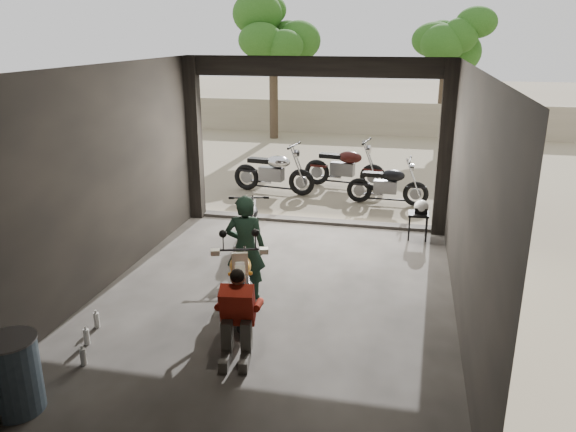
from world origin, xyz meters
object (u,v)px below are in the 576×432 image
at_px(mechanic, 236,319).
at_px(oil_drum, 14,376).
at_px(helmet, 421,207).
at_px(rider, 246,248).
at_px(outside_bike_b, 345,163).
at_px(outside_bike_c, 388,181).
at_px(main_bike, 241,272).
at_px(left_bike, 250,217).
at_px(stool, 418,217).
at_px(outside_bike_a, 273,168).
at_px(sign_post, 476,124).

xyz_separation_m(mechanic, oil_drum, (-1.85, -1.38, -0.11)).
height_order(helmet, oil_drum, oil_drum).
distance_m(rider, mechanic, 1.59).
bearing_deg(oil_drum, helmet, 56.11).
xyz_separation_m(outside_bike_b, helmet, (1.78, -3.33, 0.03)).
relative_size(outside_bike_c, helmet, 5.68).
bearing_deg(main_bike, outside_bike_c, 55.39).
distance_m(left_bike, oil_drum, 5.07).
xyz_separation_m(main_bike, mechanic, (0.31, -1.19, -0.03)).
xyz_separation_m(outside_bike_b, mechanic, (-0.30, -7.81, -0.09)).
xyz_separation_m(rider, stool, (2.38, 2.94, -0.33)).
distance_m(main_bike, mechanic, 1.23).
bearing_deg(oil_drum, outside_bike_a, 85.98).
xyz_separation_m(helmet, sign_post, (1.00, 1.99, 1.21)).
relative_size(left_bike, outside_bike_b, 0.85).
height_order(outside_bike_b, sign_post, sign_post).
xyz_separation_m(outside_bike_c, stool, (0.65, -2.11, -0.09)).
height_order(main_bike, outside_bike_c, main_bike).
relative_size(stool, sign_post, 0.19).
distance_m(outside_bike_b, sign_post, 3.33).
xyz_separation_m(outside_bike_a, oil_drum, (-0.59, -8.36, -0.19)).
bearing_deg(main_bike, left_bike, 85.81).
height_order(mechanic, stool, mechanic).
distance_m(left_bike, helmet, 3.08).
relative_size(mechanic, oil_drum, 1.27).
bearing_deg(sign_post, outside_bike_a, 168.70).
height_order(left_bike, rider, rider).
relative_size(left_bike, sign_post, 0.56).
bearing_deg(outside_bike_a, left_bike, -164.79).
xyz_separation_m(mechanic, stool, (2.04, 4.48, -0.07)).
relative_size(mechanic, helmet, 3.75).
bearing_deg(stool, left_bike, -163.04).
xyz_separation_m(outside_bike_c, helmet, (0.69, -2.11, 0.11)).
xyz_separation_m(left_bike, outside_bike_c, (2.25, 3.00, 0.01)).
bearing_deg(sign_post, mechanic, -120.04).
xyz_separation_m(stool, oil_drum, (-3.90, -5.85, -0.03)).
xyz_separation_m(main_bike, stool, (2.35, 3.29, -0.11)).
bearing_deg(oil_drum, mechanic, 36.56).
bearing_deg(stool, mechanic, -114.52).
xyz_separation_m(outside_bike_a, outside_bike_b, (1.57, 0.83, 0.00)).
bearing_deg(mechanic, main_bike, 96.08).
distance_m(mechanic, oil_drum, 2.31).
bearing_deg(outside_bike_c, oil_drum, 159.95).
height_order(outside_bike_a, rider, rider).
relative_size(oil_drum, sign_post, 0.30).
xyz_separation_m(left_bike, outside_bike_b, (1.17, 4.22, 0.09)).
distance_m(outside_bike_b, outside_bike_c, 1.64).
bearing_deg(outside_bike_a, helmet, -118.38).
height_order(outside_bike_a, helmet, outside_bike_a).
distance_m(left_bike, rider, 2.14).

